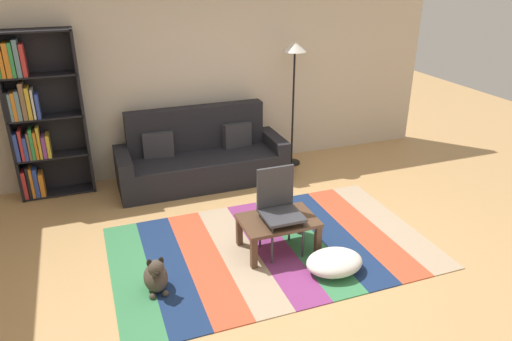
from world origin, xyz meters
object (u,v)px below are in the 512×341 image
Objects in this scene: standing_lamp at (294,63)px; tv_remote at (279,220)px; pouf at (334,262)px; folding_chair at (278,203)px; bookshelf at (36,117)px; couch at (201,158)px; dog at (156,276)px; coffee_table at (278,224)px.

standing_lamp reaches higher than tv_remote.
folding_chair is at bearing 120.56° from pouf.
pouf is at bearing -46.65° from bookshelf.
standing_lamp reaches higher than pouf.
couch is at bearing -8.16° from bookshelf.
couch is 2.04m from tv_remote.
folding_chair is (2.31, -2.22, -0.51)m from bookshelf.
dog is (-1.01, -2.22, -0.18)m from couch.
bookshelf is 3.43m from standing_lamp.
tv_remote is (-1.11, -2.14, -1.12)m from standing_lamp.
pouf is (0.68, -2.53, -0.22)m from couch.
dog is 1.41m from folding_chair.
pouf is (2.66, -2.82, -0.94)m from bookshelf.
couch reaches higher than folding_chair.
pouf is at bearing -10.58° from dog.
pouf is at bearing -27.87° from folding_chair.
couch is 2.63m from pouf.
bookshelf is (-1.98, 0.28, 0.71)m from couch.
pouf is at bearing -75.00° from couch.
dog is at bearing -175.33° from tv_remote.
dog is 0.44× the size of folding_chair.
folding_chair is (-0.35, 0.60, 0.42)m from pouf.
bookshelf reaches higher than pouf.
coffee_table is 1.37× the size of pouf.
couch is 5.69× the size of dog.
bookshelf is 2.67× the size of coffee_table.
bookshelf is 13.96× the size of tv_remote.
tv_remote is (-0.37, 0.52, 0.27)m from pouf.
couch is 1.84m from standing_lamp.
standing_lamp is (1.10, 2.10, 1.20)m from coffee_table.
couch is at bearing 94.41° from tv_remote.
folding_chair is at bearing 69.67° from tv_remote.
couch is 1.97m from folding_chair.
coffee_table is 2.66m from standing_lamp.
pouf is 1.44× the size of dog.
bookshelf is 3.31m from tv_remote.
coffee_table is (0.31, -1.97, -0.03)m from couch.
couch is at bearing 65.61° from dog.
couch is at bearing 105.00° from pouf.
standing_lamp reaches higher than dog.
couch is 15.07× the size of tv_remote.
coffee_table is 0.43× the size of standing_lamp.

